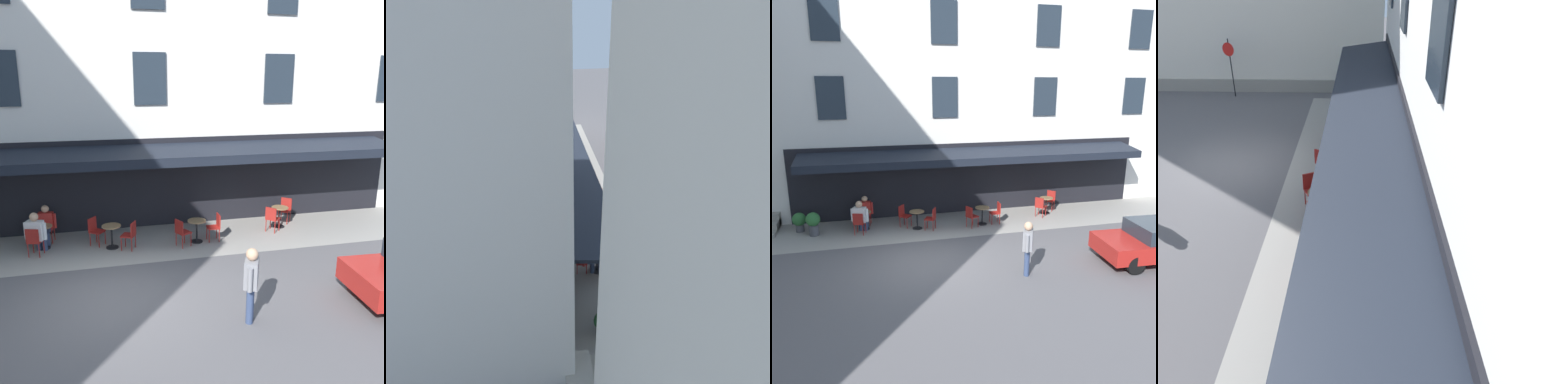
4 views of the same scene
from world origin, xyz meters
The scene contains 20 objects.
ground_plane centered at (0.00, 0.00, 0.00)m, with size 70.00×70.00×0.00m, color #565456.
sidewalk_cafe_terrace centered at (-3.25, -3.40, 0.00)m, with size 20.50×3.20×0.01m, color gray.
cafe_building_facade centered at (-4.00, -9.49, 7.49)m, with size 20.00×10.70×15.00m.
cafe_table_near_entrance centered at (2.02, -3.64, 0.49)m, with size 0.60×0.60×0.75m.
cafe_chair_red_corner_right centered at (2.21, -3.03, 0.55)m, with size 0.50×0.50×0.91m.
cafe_chair_red_back_row centered at (1.93, -4.26, 0.55)m, with size 0.45×0.45×0.91m.
cafe_table_mid_terrace centered at (-0.09, -3.19, 0.49)m, with size 0.60×0.60×0.75m.
cafe_chair_red_kerbside centered at (-0.66, -2.91, 0.55)m, with size 0.53×0.53×0.91m.
cafe_chair_red_by_window centered at (0.42, -3.57, 0.55)m, with size 0.56×0.56×0.91m.
cafe_table_streetside centered at (-6.08, -3.74, 0.49)m, with size 0.60×0.60×0.75m.
cafe_chair_red_corner_left centered at (-5.60, -3.33, 0.55)m, with size 0.56×0.56×0.91m.
cafe_chair_red_facing_street centered at (-6.52, -4.20, 0.55)m, with size 0.57×0.57×0.91m.
cafe_table_far_end centered at (-2.83, -3.04, 0.49)m, with size 0.60×0.60×0.75m.
cafe_chair_red_near_door centered at (-2.26, -2.77, 0.55)m, with size 0.53×0.53×0.91m.
cafe_chair_red_under_awning centered at (-3.46, -3.02, 0.55)m, with size 0.41×0.41×0.91m.
seated_patron_in_white centered at (2.14, -3.24, 0.72)m, with size 0.67×0.65×1.35m.
seated_companion_in_red centered at (1.96, -4.05, 0.69)m, with size 0.64×0.56×1.28m.
walking_pedestrian_in_grey centered at (-2.86, 1.67, 1.01)m, with size 0.48×0.65×1.73m.
potted_plant_entrance_left centered at (4.54, -3.98, 0.46)m, with size 0.54×0.54×0.79m.
potted_plant_mid_terrace centered at (3.94, -3.41, 0.55)m, with size 0.55×0.55×0.94m.
Camera 3 is at (1.74, 12.03, 5.71)m, focal length 36.77 mm.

